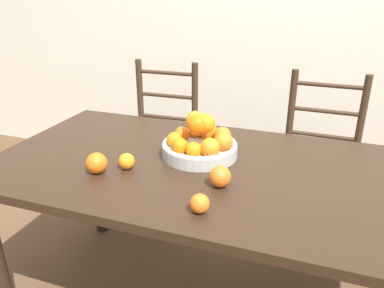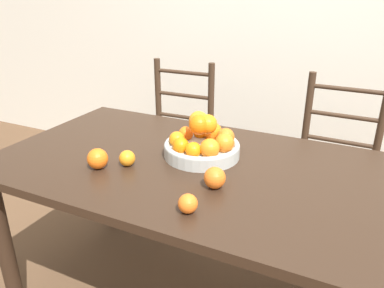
{
  "view_description": "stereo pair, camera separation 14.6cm",
  "coord_description": "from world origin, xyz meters",
  "px_view_note": "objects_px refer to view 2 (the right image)",
  "views": [
    {
      "loc": [
        0.33,
        -1.28,
        1.41
      ],
      "look_at": [
        -0.12,
        -0.02,
        0.84
      ],
      "focal_mm": 35.0,
      "sensor_mm": 36.0,
      "label": 1
    },
    {
      "loc": [
        0.47,
        -1.23,
        1.41
      ],
      "look_at": [
        -0.12,
        -0.02,
        0.84
      ],
      "focal_mm": 35.0,
      "sensor_mm": 36.0,
      "label": 2
    }
  ],
  "objects_px": {
    "orange_loose_0": "(215,178)",
    "chair_left": "(175,144)",
    "fruit_bowl": "(203,143)",
    "chair_right": "(332,174)",
    "orange_loose_1": "(98,159)",
    "orange_loose_3": "(127,158)",
    "orange_loose_2": "(188,204)"
  },
  "relations": [
    {
      "from": "orange_loose_0",
      "to": "orange_loose_2",
      "type": "xyz_separation_m",
      "value": [
        -0.02,
        -0.18,
        -0.01
      ]
    },
    {
      "from": "orange_loose_0",
      "to": "orange_loose_1",
      "type": "distance_m",
      "value": 0.47
    },
    {
      "from": "orange_loose_1",
      "to": "orange_loose_3",
      "type": "distance_m",
      "value": 0.11
    },
    {
      "from": "fruit_bowl",
      "to": "orange_loose_3",
      "type": "bearing_deg",
      "value": -137.3
    },
    {
      "from": "orange_loose_2",
      "to": "chair_right",
      "type": "distance_m",
      "value": 1.17
    },
    {
      "from": "orange_loose_0",
      "to": "chair_left",
      "type": "distance_m",
      "value": 1.14
    },
    {
      "from": "orange_loose_0",
      "to": "chair_right",
      "type": "height_order",
      "value": "chair_right"
    },
    {
      "from": "orange_loose_1",
      "to": "orange_loose_0",
      "type": "bearing_deg",
      "value": 6.61
    },
    {
      "from": "chair_left",
      "to": "chair_right",
      "type": "relative_size",
      "value": 1.0
    },
    {
      "from": "fruit_bowl",
      "to": "chair_right",
      "type": "xyz_separation_m",
      "value": [
        0.48,
        0.66,
        -0.34
      ]
    },
    {
      "from": "orange_loose_2",
      "to": "orange_loose_3",
      "type": "xyz_separation_m",
      "value": [
        -0.36,
        0.2,
        0.0
      ]
    },
    {
      "from": "orange_loose_0",
      "to": "chair_right",
      "type": "bearing_deg",
      "value": 69.38
    },
    {
      "from": "fruit_bowl",
      "to": "chair_left",
      "type": "bearing_deg",
      "value": 126.54
    },
    {
      "from": "orange_loose_2",
      "to": "chair_right",
      "type": "height_order",
      "value": "chair_right"
    },
    {
      "from": "orange_loose_1",
      "to": "chair_left",
      "type": "bearing_deg",
      "value": 100.09
    },
    {
      "from": "orange_loose_3",
      "to": "chair_left",
      "type": "distance_m",
      "value": 0.96
    },
    {
      "from": "chair_right",
      "to": "orange_loose_0",
      "type": "bearing_deg",
      "value": -109.18
    },
    {
      "from": "chair_left",
      "to": "orange_loose_2",
      "type": "bearing_deg",
      "value": -61.43
    },
    {
      "from": "chair_left",
      "to": "fruit_bowl",
      "type": "bearing_deg",
      "value": -55.11
    },
    {
      "from": "orange_loose_0",
      "to": "orange_loose_1",
      "type": "height_order",
      "value": "orange_loose_1"
    },
    {
      "from": "orange_loose_3",
      "to": "chair_left",
      "type": "xyz_separation_m",
      "value": [
        -0.26,
        0.87,
        -0.32
      ]
    },
    {
      "from": "orange_loose_2",
      "to": "chair_left",
      "type": "relative_size",
      "value": 0.06
    },
    {
      "from": "orange_loose_0",
      "to": "orange_loose_1",
      "type": "xyz_separation_m",
      "value": [
        -0.47,
        -0.05,
        0.0
      ]
    },
    {
      "from": "fruit_bowl",
      "to": "chair_right",
      "type": "height_order",
      "value": "chair_right"
    },
    {
      "from": "orange_loose_1",
      "to": "orange_loose_2",
      "type": "height_order",
      "value": "orange_loose_1"
    },
    {
      "from": "fruit_bowl",
      "to": "orange_loose_2",
      "type": "height_order",
      "value": "fruit_bowl"
    },
    {
      "from": "fruit_bowl",
      "to": "chair_left",
      "type": "height_order",
      "value": "chair_left"
    },
    {
      "from": "orange_loose_1",
      "to": "orange_loose_3",
      "type": "relative_size",
      "value": 1.27
    },
    {
      "from": "orange_loose_0",
      "to": "orange_loose_1",
      "type": "bearing_deg",
      "value": -173.39
    },
    {
      "from": "orange_loose_3",
      "to": "chair_right",
      "type": "height_order",
      "value": "chair_right"
    },
    {
      "from": "orange_loose_2",
      "to": "orange_loose_3",
      "type": "bearing_deg",
      "value": 151.72
    },
    {
      "from": "orange_loose_0",
      "to": "chair_left",
      "type": "bearing_deg",
      "value": 125.73
    }
  ]
}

